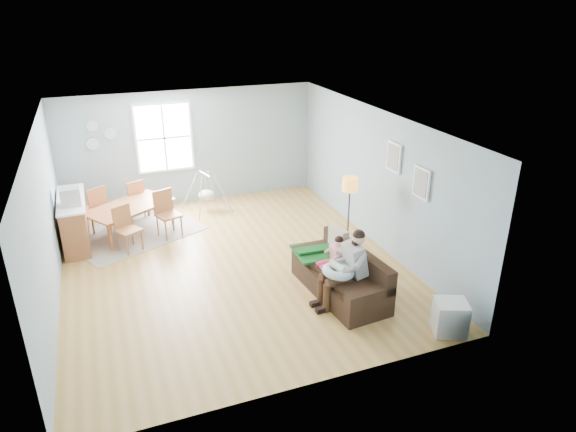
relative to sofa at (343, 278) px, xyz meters
name	(u,v)px	position (x,y,z in m)	size (l,w,h in m)	color
room	(226,139)	(-1.50, 1.62, 2.14)	(8.40, 9.40, 3.90)	#B0853E
window	(164,138)	(-2.10, 5.09, 1.37)	(1.32, 0.08, 1.62)	white
pictures	(407,170)	(1.47, 0.57, 1.57)	(0.05, 1.34, 0.74)	white
wall_plates	(98,135)	(-3.50, 5.09, 1.55)	(0.67, 0.02, 0.66)	#9AB1B9
sofa	(343,278)	(0.00, 0.00, 0.00)	(1.01, 2.02, 0.79)	black
green_throw	(320,251)	(-0.13, 0.64, 0.22)	(0.90, 0.75, 0.04)	#155C29
beige_pillow	(338,240)	(0.16, 0.53, 0.44)	(0.13, 0.47, 0.47)	#BAAC8E
father	(346,266)	(-0.10, -0.29, 0.40)	(0.91, 0.43, 1.28)	gray
nursing_pillow	(338,271)	(-0.25, -0.30, 0.34)	(0.52, 0.52, 0.14)	silver
infant	(337,266)	(-0.25, -0.27, 0.42)	(0.20, 0.36, 0.13)	silver
toddler	(334,254)	(-0.09, 0.18, 0.38)	(0.50, 0.26, 0.77)	white
floor_lamp	(350,190)	(0.83, 1.45, 0.96)	(0.30, 0.30, 1.50)	black
storage_cube	(449,317)	(0.99, -1.57, -0.02)	(0.59, 0.56, 0.52)	white
rug	(133,232)	(-3.10, 3.74, -0.27)	(2.56, 1.95, 0.01)	gray
dining_table	(132,219)	(-3.10, 3.74, 0.03)	(1.75, 0.98, 0.62)	brown
chair_sw	(126,226)	(-3.25, 2.97, 0.24)	(0.56, 0.56, 0.91)	#975834
chair_se	(166,210)	(-2.41, 3.37, 0.28)	(0.57, 0.57, 0.98)	#975834
chair_nw	(96,206)	(-3.77, 4.12, 0.29)	(0.62, 0.62, 0.99)	#975834
chair_ne	(134,197)	(-2.94, 4.51, 0.23)	(0.54, 0.54, 0.91)	#975834
counter	(74,221)	(-4.20, 3.63, 0.21)	(0.53, 1.75, 0.98)	brown
monitor	(70,196)	(-4.18, 3.30, 0.87)	(0.37, 0.36, 0.34)	#B2B3B7
baby_swing	(206,194)	(-1.34, 4.39, 0.13)	(1.08, 1.10, 0.91)	#B2B3B7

